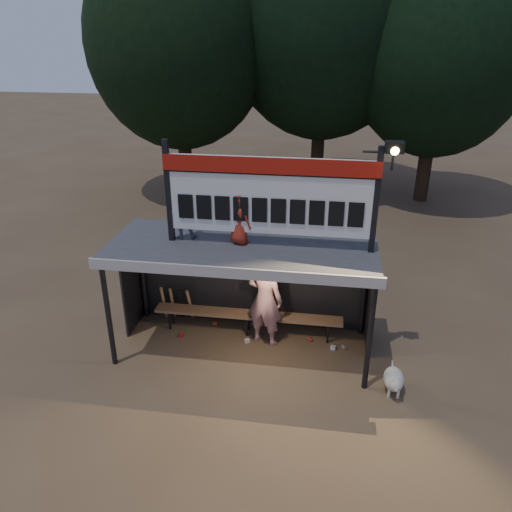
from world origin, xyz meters
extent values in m
plane|color=#4F3C27|center=(0.00, 0.00, 0.00)|extent=(80.00, 80.00, 0.00)
imported|color=silver|center=(0.40, 0.26, 1.02)|extent=(0.86, 0.70, 2.04)
imported|color=slate|center=(-1.16, 0.14, 2.83)|extent=(0.57, 0.49, 1.01)
imported|color=#A12818|center=(-0.05, 0.05, 2.81)|extent=(0.57, 0.53, 0.98)
cube|color=#3B3B3D|center=(0.00, 0.00, 2.26)|extent=(5.00, 2.00, 0.12)
cube|color=beige|center=(0.00, -1.02, 2.22)|extent=(5.10, 0.06, 0.20)
cylinder|color=black|center=(-2.40, -0.90, 1.10)|extent=(0.10, 0.10, 2.20)
cylinder|color=black|center=(2.40, -0.90, 1.10)|extent=(0.10, 0.10, 2.20)
cylinder|color=black|center=(-2.40, 0.90, 1.10)|extent=(0.10, 0.10, 2.20)
cylinder|color=black|center=(2.40, 0.90, 1.10)|extent=(0.10, 0.10, 2.20)
cube|color=black|center=(0.00, 1.00, 1.10)|extent=(5.00, 0.04, 2.20)
cube|color=black|center=(-2.50, 0.50, 1.10)|extent=(0.04, 1.00, 2.20)
cube|color=black|center=(2.50, 0.50, 1.10)|extent=(0.04, 1.00, 2.20)
cylinder|color=black|center=(0.00, 1.00, 2.15)|extent=(5.00, 0.06, 0.06)
cube|color=black|center=(-1.35, 0.00, 3.27)|extent=(0.10, 0.10, 1.90)
cube|color=black|center=(2.35, 0.00, 3.27)|extent=(0.10, 0.10, 1.90)
cube|color=white|center=(0.50, 0.00, 3.27)|extent=(3.80, 0.08, 1.40)
cube|color=#AB170C|center=(0.50, -0.05, 3.83)|extent=(3.80, 0.04, 0.28)
cube|color=black|center=(0.50, -0.06, 3.68)|extent=(3.80, 0.02, 0.03)
cube|color=black|center=(-1.03, -0.05, 3.02)|extent=(0.27, 0.03, 0.45)
cube|color=black|center=(-0.69, -0.05, 3.02)|extent=(0.27, 0.03, 0.45)
cube|color=black|center=(-0.35, -0.05, 3.02)|extent=(0.27, 0.03, 0.45)
cube|color=black|center=(-0.01, -0.05, 3.02)|extent=(0.27, 0.03, 0.45)
cube|color=black|center=(0.33, -0.05, 3.02)|extent=(0.27, 0.03, 0.45)
cube|color=black|center=(0.67, -0.05, 3.02)|extent=(0.27, 0.03, 0.45)
cube|color=black|center=(1.01, -0.05, 3.02)|extent=(0.27, 0.03, 0.45)
cube|color=black|center=(1.35, -0.05, 3.02)|extent=(0.27, 0.03, 0.45)
cube|color=black|center=(1.69, -0.05, 3.02)|extent=(0.27, 0.03, 0.45)
cube|color=black|center=(2.03, -0.05, 3.02)|extent=(0.27, 0.03, 0.45)
cylinder|color=black|center=(2.30, 0.00, 4.12)|extent=(0.50, 0.04, 0.04)
cylinder|color=black|center=(2.55, 0.00, 3.97)|extent=(0.04, 0.04, 0.30)
cube|color=black|center=(2.55, -0.05, 4.22)|extent=(0.30, 0.22, 0.18)
sphere|color=#FFD88C|center=(2.55, -0.14, 4.18)|extent=(0.14, 0.14, 0.14)
cube|color=brown|center=(0.00, 0.55, 0.45)|extent=(4.00, 0.35, 0.06)
cylinder|color=black|center=(-1.70, 0.43, 0.23)|extent=(0.05, 0.05, 0.45)
cylinder|color=black|center=(-1.70, 0.67, 0.23)|extent=(0.05, 0.05, 0.45)
cylinder|color=black|center=(0.00, 0.43, 0.23)|extent=(0.05, 0.05, 0.45)
cylinder|color=black|center=(0.00, 0.67, 0.23)|extent=(0.05, 0.05, 0.45)
cylinder|color=black|center=(1.70, 0.43, 0.23)|extent=(0.05, 0.05, 0.45)
cylinder|color=black|center=(1.70, 0.67, 0.23)|extent=(0.05, 0.05, 0.45)
cylinder|color=black|center=(-4.00, 10.00, 1.87)|extent=(0.50, 0.50, 3.74)
ellipsoid|color=black|center=(-4.00, 10.00, 5.53)|extent=(6.46, 6.46, 7.48)
cylinder|color=#2E2114|center=(1.00, 11.50, 2.09)|extent=(0.50, 0.50, 4.18)
ellipsoid|color=black|center=(1.00, 11.50, 6.18)|extent=(7.22, 7.22, 8.36)
cylinder|color=#322216|center=(5.00, 10.50, 1.76)|extent=(0.50, 0.50, 3.52)
ellipsoid|color=black|center=(5.00, 10.50, 5.20)|extent=(6.08, 6.08, 7.04)
ellipsoid|color=beige|center=(2.90, -0.94, 0.27)|extent=(0.36, 0.58, 0.36)
sphere|color=beige|center=(2.90, -1.22, 0.36)|extent=(0.22, 0.22, 0.22)
cone|color=beige|center=(2.90, -1.32, 0.34)|extent=(0.10, 0.10, 0.10)
cone|color=beige|center=(2.85, -1.24, 0.46)|extent=(0.06, 0.06, 0.07)
cone|color=beige|center=(2.95, -1.24, 0.46)|extent=(0.06, 0.06, 0.07)
cylinder|color=beige|center=(2.82, -1.12, 0.09)|extent=(0.05, 0.05, 0.18)
cylinder|color=white|center=(2.98, -1.12, 0.09)|extent=(0.05, 0.05, 0.18)
cylinder|color=beige|center=(2.82, -0.76, 0.09)|extent=(0.05, 0.05, 0.18)
cylinder|color=silver|center=(2.98, -0.76, 0.09)|extent=(0.05, 0.05, 0.18)
cylinder|color=beige|center=(2.90, -0.64, 0.34)|extent=(0.04, 0.16, 0.14)
cylinder|color=#A6804D|center=(-1.94, 0.82, 0.43)|extent=(0.06, 0.27, 0.84)
cylinder|color=olive|center=(-1.74, 0.82, 0.43)|extent=(0.08, 0.30, 0.83)
cylinder|color=black|center=(-1.54, 0.82, 0.43)|extent=(0.09, 0.33, 0.83)
cylinder|color=#A4834C|center=(-1.34, 0.82, 0.43)|extent=(0.08, 0.35, 0.82)
cube|color=#AE1D1E|center=(-1.36, 0.18, 0.04)|extent=(0.09, 0.11, 0.08)
cylinder|color=#ADADB2|center=(2.04, 0.25, 0.04)|extent=(0.12, 0.14, 0.07)
cube|color=beige|center=(0.04, 0.18, 0.04)|extent=(0.12, 0.12, 0.08)
cylinder|color=#A9221D|center=(1.34, 0.43, 0.04)|extent=(0.13, 0.13, 0.07)
cube|color=silver|center=(1.82, 0.20, 0.04)|extent=(0.11, 0.09, 0.08)
cylinder|color=beige|center=(0.11, 0.84, 0.04)|extent=(0.13, 0.10, 0.07)
cube|color=#AE311D|center=(-0.78, 0.75, 0.04)|extent=(0.11, 0.09, 0.08)
camera|label=1|loc=(1.53, -8.40, 6.00)|focal=35.00mm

